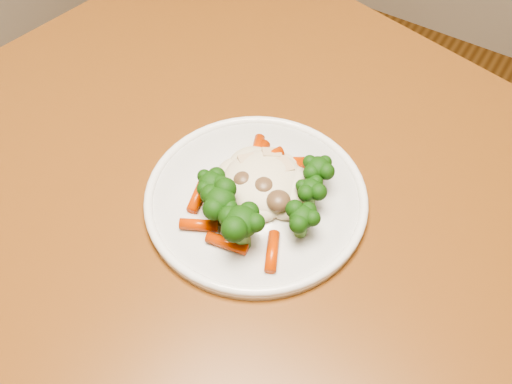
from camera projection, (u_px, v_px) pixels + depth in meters
dining_table at (329, 318)px, 0.74m from camera, size 1.23×0.95×0.75m
plate at (256, 200)px, 0.70m from camera, size 0.24×0.24×0.01m
meal at (260, 194)px, 0.67m from camera, size 0.15×0.16×0.05m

